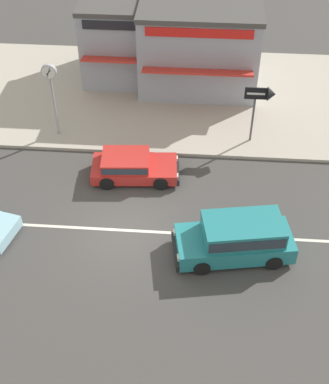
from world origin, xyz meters
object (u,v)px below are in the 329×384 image
Objects in this scene: street_clock at (51,83)px; shopfront_mid_block at (199,40)px; minivan_teal_2 at (238,237)px; arrow_signboard at (267,97)px; shopfront_far_kios at (131,37)px; hatchback_red_4 at (131,166)px.

street_clock is 0.58× the size of shopfront_mid_block.
arrow_signboard is at bearing 79.51° from minivan_teal_2.
street_clock is 6.60m from shopfront_far_kios.
shopfront_far_kios is at bearing 64.79° from street_clock.
shopfront_mid_block reaches higher than minivan_teal_2.
minivan_teal_2 is at bearing -100.49° from arrow_signboard.
arrow_signboard is at bearing -60.95° from shopfront_mid_block.
hatchback_red_4 is 0.76× the size of shopfront_far_kios.
street_clock is 8.54m from shopfront_mid_block.
arrow_signboard is (1.28, 6.90, 1.66)m from minivan_teal_2.
hatchback_red_4 is at bearing 137.01° from minivan_teal_2.
arrow_signboard reaches higher than minivan_teal_2.
shopfront_far_kios is at bearing 174.96° from shopfront_mid_block.
shopfront_mid_block is (6.40, 5.63, -0.50)m from street_clock.
shopfront_mid_block is 3.62m from shopfront_far_kios.
minivan_teal_2 is 0.74× the size of shopfront_mid_block.
hatchback_red_4 is (-4.39, 4.09, -0.25)m from minivan_teal_2.
shopfront_far_kios is at bearing 138.74° from arrow_signboard.
street_clock is (-3.81, 2.72, 2.26)m from hatchback_red_4.
shopfront_mid_block is (-3.08, 5.54, -0.16)m from arrow_signboard.
shopfront_mid_block is (2.59, 8.35, 1.76)m from hatchback_red_4.
street_clock is at bearing -138.65° from shopfront_mid_block.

